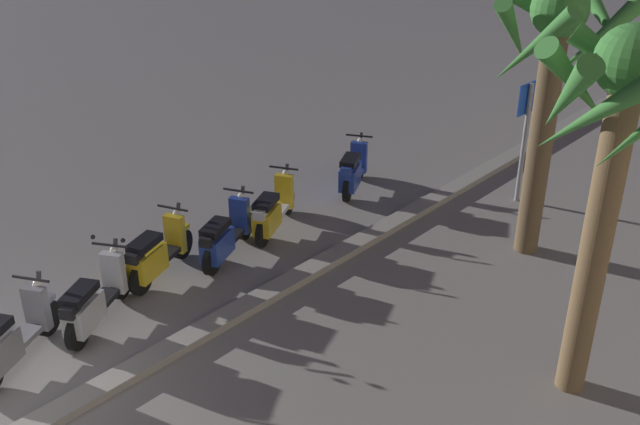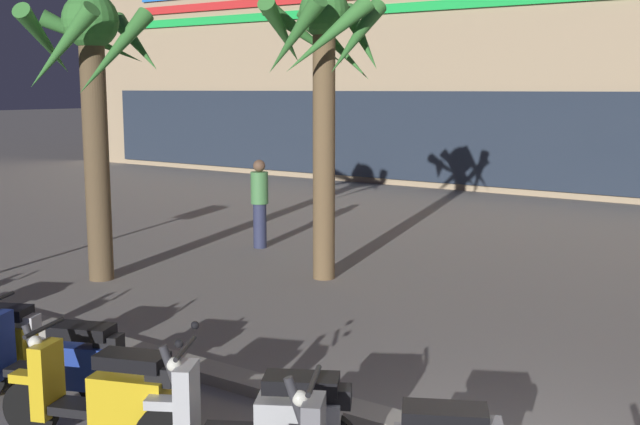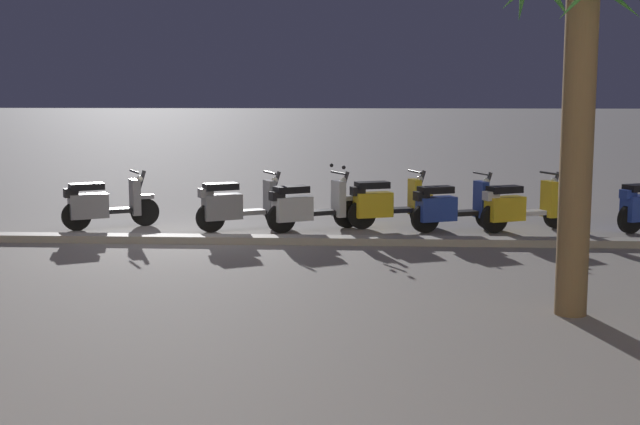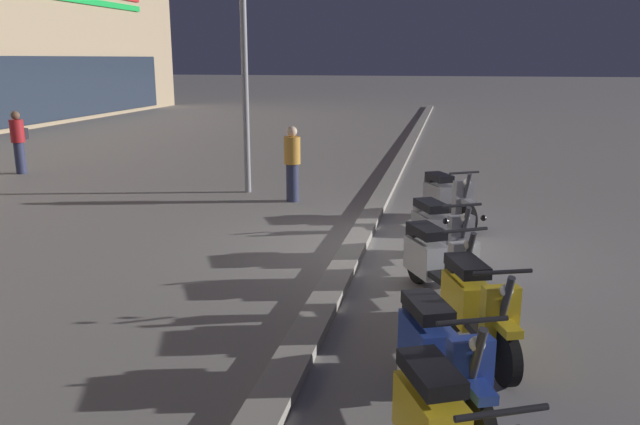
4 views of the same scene
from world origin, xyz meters
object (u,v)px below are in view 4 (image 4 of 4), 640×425
object	(u,v)px
scooter_blue_mid_rear	(438,355)
pedestrian_by_palm_tree	(292,162)
scooter_silver_second_in_line	(437,262)
street_lamp	(243,19)
scooter_grey_far_back	(439,234)
scooter_yellow_gap_after_mid	(475,306)
pedestrian_strolling_near_curb	(18,141)
scooter_grey_mid_front	(446,198)

from	to	relation	value
scooter_blue_mid_rear	pedestrian_by_palm_tree	bearing A→B (deg)	23.20
scooter_silver_second_in_line	street_lamp	world-z (taller)	street_lamp
scooter_grey_far_back	scooter_yellow_gap_after_mid	bearing A→B (deg)	-170.81
pedestrian_strolling_near_curb	scooter_grey_mid_front	bearing A→B (deg)	-104.73
scooter_blue_mid_rear	scooter_silver_second_in_line	bearing A→B (deg)	1.99
scooter_grey_far_back	scooter_silver_second_in_line	bearing A→B (deg)	-179.66
scooter_yellow_gap_after_mid	pedestrian_strolling_near_curb	size ratio (longest dim) A/B	1.03
street_lamp	scooter_blue_mid_rear	bearing A→B (deg)	-151.61
scooter_blue_mid_rear	scooter_silver_second_in_line	xyz separation A→B (m)	(2.56, 0.09, 0.00)
scooter_grey_mid_front	pedestrian_by_palm_tree	bearing A→B (deg)	70.20
scooter_silver_second_in_line	scooter_grey_mid_front	world-z (taller)	scooter_silver_second_in_line
scooter_yellow_gap_after_mid	street_lamp	distance (m)	9.04
scooter_grey_mid_front	pedestrian_by_palm_tree	size ratio (longest dim) A/B	1.02
scooter_yellow_gap_after_mid	scooter_silver_second_in_line	world-z (taller)	scooter_silver_second_in_line
scooter_grey_far_back	scooter_grey_mid_front	bearing A→B (deg)	-1.47
scooter_yellow_gap_after_mid	pedestrian_by_palm_tree	world-z (taller)	pedestrian_by_palm_tree
scooter_blue_mid_rear	scooter_grey_far_back	xyz separation A→B (m)	(3.83, 0.10, 0.02)
scooter_yellow_gap_after_mid	scooter_grey_far_back	bearing A→B (deg)	9.19
scooter_silver_second_in_line	scooter_grey_far_back	distance (m)	1.27
street_lamp	pedestrian_by_palm_tree	bearing A→B (deg)	-120.00
scooter_blue_mid_rear	street_lamp	bearing A→B (deg)	28.39
scooter_grey_far_back	scooter_blue_mid_rear	bearing A→B (deg)	-178.56
scooter_grey_mid_front	pedestrian_by_palm_tree	distance (m)	3.37
scooter_grey_far_back	street_lamp	world-z (taller)	street_lamp
scooter_grey_mid_front	street_lamp	world-z (taller)	street_lamp
scooter_grey_far_back	pedestrian_strolling_near_curb	xyz separation A→B (m)	(5.31, 10.78, 0.39)
scooter_grey_far_back	pedestrian_strolling_near_curb	size ratio (longest dim) A/B	1.04
scooter_blue_mid_rear	scooter_grey_mid_front	size ratio (longest dim) A/B	1.07
scooter_silver_second_in_line	scooter_grey_far_back	world-z (taller)	scooter_silver_second_in_line
scooter_blue_mid_rear	scooter_yellow_gap_after_mid	world-z (taller)	same
scooter_silver_second_in_line	pedestrian_strolling_near_curb	size ratio (longest dim) A/B	1.03
scooter_grey_mid_front	pedestrian_strolling_near_curb	xyz separation A→B (m)	(2.85, 10.84, 0.40)
scooter_blue_mid_rear	pedestrian_strolling_near_curb	world-z (taller)	pedestrian_strolling_near_curb
scooter_yellow_gap_after_mid	scooter_blue_mid_rear	bearing A→B (deg)	163.59
scooter_blue_mid_rear	street_lamp	xyz separation A→B (m)	(8.12, 4.39, 3.27)
scooter_grey_mid_front	pedestrian_by_palm_tree	world-z (taller)	pedestrian_by_palm_tree
scooter_grey_far_back	pedestrian_strolling_near_curb	distance (m)	12.02
scooter_silver_second_in_line	scooter_grey_mid_front	bearing A→B (deg)	-0.86
scooter_yellow_gap_after_mid	pedestrian_by_palm_tree	size ratio (longest dim) A/B	1.06
scooter_grey_far_back	street_lamp	distance (m)	6.89
pedestrian_by_palm_tree	street_lamp	bearing A→B (deg)	60.00
scooter_blue_mid_rear	scooter_silver_second_in_line	size ratio (longest dim) A/B	1.03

